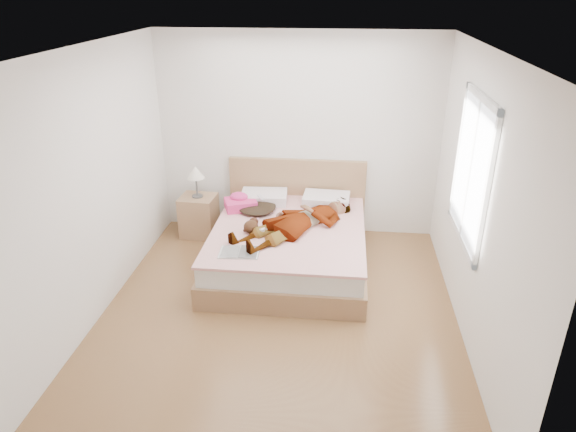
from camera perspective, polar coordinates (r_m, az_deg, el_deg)
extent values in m
plane|color=#502D19|center=(5.38, -1.00, -10.58)|extent=(4.00, 4.00, 0.00)
imported|color=white|center=(5.90, 1.18, -0.17)|extent=(1.63, 1.71, 0.24)
ellipsoid|color=black|center=(6.41, -3.55, 1.14)|extent=(0.65, 0.72, 0.09)
cube|color=silver|center=(6.30, -3.02, 2.05)|extent=(0.10, 0.09, 0.05)
plane|color=white|center=(4.43, -1.26, 18.08)|extent=(4.00, 4.00, 0.00)
plane|color=silver|center=(6.64, 1.10, 8.86)|extent=(3.60, 0.00, 3.60)
plane|color=silver|center=(3.03, -6.03, -12.15)|extent=(3.60, 0.00, 3.60)
plane|color=silver|center=(5.28, -20.90, 2.98)|extent=(0.00, 4.00, 4.00)
plane|color=white|center=(4.88, 20.36, 1.30)|extent=(0.00, 4.00, 4.00)
cube|color=white|center=(5.07, 19.70, 4.72)|extent=(0.02, 1.10, 1.30)
cube|color=silver|center=(4.55, 21.17, 2.24)|extent=(0.04, 0.06, 1.42)
cube|color=silver|center=(5.61, 18.49, 6.74)|extent=(0.04, 0.06, 1.42)
cube|color=silver|center=(5.33, 18.67, -2.15)|extent=(0.04, 1.22, 0.06)
cube|color=silver|center=(4.90, 20.84, 12.20)|extent=(0.04, 1.22, 0.06)
cube|color=silver|center=(5.07, 19.65, 4.73)|extent=(0.03, 0.04, 1.30)
cube|color=brown|center=(6.11, 0.10, -4.47)|extent=(1.78, 2.08, 0.26)
cube|color=silver|center=(6.00, 0.10, -2.47)|extent=(1.70, 2.00, 0.22)
cube|color=white|center=(5.95, 0.11, -1.40)|extent=(1.74, 2.04, 0.03)
cube|color=olive|center=(6.86, 1.01, 2.33)|extent=(1.80, 0.07, 1.00)
cube|color=silver|center=(6.61, -2.67, 2.12)|extent=(0.61, 0.44, 0.13)
cube|color=white|center=(6.54, 4.27, 1.83)|extent=(0.60, 0.43, 0.13)
cube|color=#FE4584|center=(6.42, -5.28, 1.31)|extent=(0.46, 0.42, 0.12)
ellipsoid|color=#DB3B7F|center=(6.44, -5.47, 2.14)|extent=(0.23, 0.17, 0.11)
cube|color=silver|center=(5.41, -5.44, -4.07)|extent=(0.42, 0.29, 0.01)
cube|color=white|center=(5.43, -6.55, -3.93)|extent=(0.22, 0.28, 0.02)
cube|color=#272727|center=(5.39, -4.31, -4.01)|extent=(0.22, 0.28, 0.02)
cylinder|color=white|center=(5.75, -2.92, -1.74)|extent=(0.10, 0.10, 0.09)
torus|color=white|center=(5.75, -2.51, -1.68)|extent=(0.06, 0.03, 0.06)
cylinder|color=black|center=(5.73, -2.92, -1.42)|extent=(0.08, 0.08, 0.00)
ellipsoid|color=black|center=(5.81, -4.14, -1.18)|extent=(0.19, 0.21, 0.14)
ellipsoid|color=#F5EECC|center=(5.79, -4.20, -1.15)|extent=(0.10, 0.11, 0.07)
sphere|color=black|center=(5.89, -3.82, -0.66)|extent=(0.10, 0.10, 0.10)
sphere|color=pink|center=(5.92, -4.08, -0.30)|extent=(0.04, 0.04, 0.04)
sphere|color=#FDA5CD|center=(5.90, -3.38, -0.38)|extent=(0.04, 0.04, 0.04)
ellipsoid|color=black|center=(5.81, -4.83, -1.58)|extent=(0.05, 0.07, 0.03)
ellipsoid|color=#33150E|center=(5.77, -3.71, -1.72)|extent=(0.05, 0.07, 0.03)
cube|color=brown|center=(6.90, -9.86, 0.03)|extent=(0.47, 0.43, 0.55)
cylinder|color=#4B4B4B|center=(6.79, -10.03, 2.20)|extent=(0.15, 0.15, 0.02)
cylinder|color=#535353|center=(6.73, -10.12, 3.30)|extent=(0.03, 0.03, 0.28)
cone|color=white|center=(6.67, -10.24, 4.81)|extent=(0.23, 0.23, 0.16)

